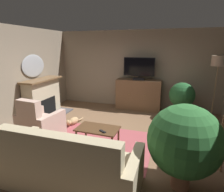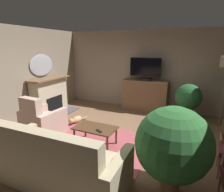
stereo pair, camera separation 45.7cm
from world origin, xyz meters
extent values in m
cube|color=brown|center=(0.00, 0.00, -0.02)|extent=(6.33, 6.12, 0.04)
cube|color=gray|center=(0.00, 2.81, 1.36)|extent=(6.33, 0.10, 2.72)
cube|color=gray|center=(-2.92, 0.00, 1.36)|extent=(0.10, 6.12, 2.72)
cube|color=#9E474C|center=(-0.26, -0.24, 0.01)|extent=(2.45, 1.79, 0.01)
cube|color=#4C4C51|center=(-2.22, 0.95, 0.02)|extent=(0.50, 1.52, 0.04)
cube|color=beige|center=(-2.62, 0.95, 0.57)|extent=(0.39, 1.32, 1.14)
cube|color=black|center=(-2.46, 0.95, 0.32)|extent=(0.10, 0.74, 0.52)
cube|color=brown|center=(-2.58, 0.95, 1.16)|extent=(0.51, 1.48, 0.05)
ellipsoid|color=#B2B7BF|center=(-2.84, 0.95, 1.58)|extent=(0.06, 0.99, 0.69)
cube|color=#4A3523|center=(0.18, 2.46, 0.03)|extent=(1.47, 0.41, 0.06)
cube|color=brown|center=(0.18, 2.46, 0.53)|extent=(1.53, 0.47, 1.06)
sphere|color=tan|center=(-0.09, 2.21, 0.58)|extent=(0.03, 0.03, 0.03)
sphere|color=tan|center=(0.46, 2.21, 0.58)|extent=(0.03, 0.03, 0.03)
cube|color=black|center=(0.18, 2.41, 1.09)|extent=(0.37, 0.20, 0.06)
cylinder|color=black|center=(0.18, 2.41, 1.16)|extent=(0.04, 0.04, 0.08)
cube|color=black|center=(0.18, 2.41, 1.51)|extent=(1.03, 0.05, 0.61)
cube|color=black|center=(0.18, 2.38, 1.51)|extent=(0.99, 0.01, 0.57)
cube|color=#4C331E|center=(-0.21, -0.34, 0.41)|extent=(0.94, 0.57, 0.03)
cylinder|color=#4C331E|center=(0.20, -0.12, 0.20)|extent=(0.04, 0.04, 0.39)
cylinder|color=#4C331E|center=(-0.62, -0.10, 0.20)|extent=(0.04, 0.04, 0.39)
cylinder|color=#4C331E|center=(0.19, -0.57, 0.20)|extent=(0.04, 0.04, 0.39)
cylinder|color=#4C331E|center=(-0.63, -0.55, 0.20)|extent=(0.04, 0.04, 0.39)
cube|color=black|center=(-0.04, -0.49, 0.43)|extent=(0.17, 0.13, 0.02)
cube|color=tan|center=(-0.16, -1.60, 0.22)|extent=(1.88, 0.95, 0.44)
cube|color=tan|center=(-0.16, -1.97, 0.74)|extent=(1.88, 0.20, 0.60)
cube|color=tan|center=(-1.17, -1.60, 0.33)|extent=(0.15, 0.95, 0.66)
cube|color=tan|center=(0.86, -1.60, 0.33)|extent=(0.15, 0.95, 0.66)
cube|color=#A84C51|center=(-0.13, -1.74, 0.56)|extent=(0.37, 0.17, 0.36)
cube|color=#BC9E8E|center=(-1.66, -0.38, 0.23)|extent=(0.64, 0.89, 0.45)
cube|color=#BC9E8E|center=(-1.69, -0.71, 0.74)|extent=(0.58, 0.23, 0.58)
cube|color=#BC9E8E|center=(-2.01, -0.35, 0.33)|extent=(0.21, 0.85, 0.65)
cube|color=#BC9E8E|center=(-1.31, -0.41, 0.33)|extent=(0.21, 0.85, 0.65)
cylinder|color=#93704C|center=(2.19, -0.92, 0.21)|extent=(0.04, 0.04, 0.41)
cylinder|color=#93704C|center=(2.21, -0.52, 0.21)|extent=(0.04, 0.04, 0.41)
cylinder|color=#93704C|center=(2.23, -0.14, 0.21)|extent=(0.04, 0.04, 0.41)
cylinder|color=#93704C|center=(2.21, -0.33, 0.67)|extent=(0.05, 0.35, 0.03)
cylinder|color=#99664C|center=(1.51, -1.15, 0.16)|extent=(0.29, 0.29, 0.31)
sphere|color=#2D6B33|center=(1.51, -1.15, 0.80)|extent=(1.10, 1.10, 1.10)
cylinder|color=#99664C|center=(1.59, 2.07, 0.19)|extent=(0.28, 0.28, 0.39)
sphere|color=#235B2D|center=(1.59, 2.07, 0.73)|extent=(0.77, 0.77, 0.77)
ellipsoid|color=tan|center=(-1.32, 0.58, 0.10)|extent=(0.25, 0.39, 0.20)
sphere|color=tan|center=(-1.36, 0.35, 0.13)|extent=(0.15, 0.15, 0.15)
cone|color=tan|center=(-1.32, 0.34, 0.20)|extent=(0.04, 0.04, 0.04)
cone|color=tan|center=(-1.40, 0.35, 0.20)|extent=(0.04, 0.04, 0.04)
cylinder|color=tan|center=(-1.24, 0.85, 0.06)|extent=(0.07, 0.22, 0.04)
cylinder|color=#4C4233|center=(2.46, 2.08, 0.02)|extent=(0.24, 0.24, 0.04)
cylinder|color=olive|center=(2.46, 2.08, 0.81)|extent=(0.03, 0.03, 1.63)
camera|label=1|loc=(1.27, -3.91, 2.15)|focal=30.43mm
camera|label=2|loc=(1.70, -3.75, 2.15)|focal=30.43mm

